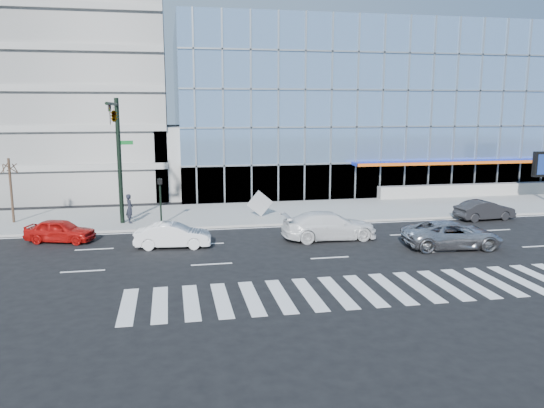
{
  "coord_description": "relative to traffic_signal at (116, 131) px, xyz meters",
  "views": [
    {
      "loc": [
        -7.84,
        -29.01,
        7.47
      ],
      "look_at": [
        -1.64,
        3.0,
        1.6
      ],
      "focal_mm": 35.0,
      "sensor_mm": 36.0,
      "label": 1
    }
  ],
  "objects": [
    {
      "name": "retaining_wall",
      "position": [
        35.0,
        7.03,
        -5.51
      ],
      "size": [
        30.0,
        0.8,
        1.0
      ],
      "primitive_type": "cube",
      "color": "gray",
      "rests_on": "sidewalk"
    },
    {
      "name": "parking_garage",
      "position": [
        -9.0,
        21.43,
        3.84
      ],
      "size": [
        24.0,
        24.0,
        20.0
      ],
      "primitive_type": "cube",
      "color": "gray",
      "rests_on": "ground"
    },
    {
      "name": "ramp_block",
      "position": [
        5.0,
        13.43,
        -3.16
      ],
      "size": [
        6.0,
        8.0,
        6.0
      ],
      "primitive_type": "cube",
      "color": "gray",
      "rests_on": "ground"
    },
    {
      "name": "white_suv",
      "position": [
        12.12,
        -4.78,
        -5.36
      ],
      "size": [
        5.56,
        2.32,
        1.6
      ],
      "primitive_type": "imported",
      "rotation": [
        0.0,
        0.0,
        1.59
      ],
      "color": "white",
      "rests_on": "ground"
    },
    {
      "name": "red_sedan",
      "position": [
        -3.09,
        -2.52,
        -5.5
      ],
      "size": [
        4.16,
        2.59,
        1.32
      ],
      "primitive_type": "imported",
      "rotation": [
        0.0,
        0.0,
        1.28
      ],
      "color": "#B6100E",
      "rests_on": "ground"
    },
    {
      "name": "traffic_signal",
      "position": [
        0.0,
        0.0,
        0.0
      ],
      "size": [
        1.14,
        5.74,
        8.0
      ],
      "color": "black",
      "rests_on": "sidewalk"
    },
    {
      "name": "ped_signal_post",
      "position": [
        2.5,
        0.37,
        -4.02
      ],
      "size": [
        0.3,
        0.33,
        3.0
      ],
      "color": "black",
      "rests_on": "sidewalk"
    },
    {
      "name": "dark_sedan",
      "position": [
        24.12,
        -1.57,
        -5.49
      ],
      "size": [
        4.19,
        1.8,
        1.34
      ],
      "primitive_type": "imported",
      "rotation": [
        0.0,
        0.0,
        1.66
      ],
      "color": "black",
      "rests_on": "ground"
    },
    {
      "name": "pedestrian",
      "position": [
        0.49,
        1.29,
        -5.07
      ],
      "size": [
        0.64,
        0.8,
        1.9
      ],
      "primitive_type": "imported",
      "rotation": [
        0.0,
        0.0,
        1.88
      ],
      "color": "black",
      "rests_on": "sidewalk"
    },
    {
      "name": "sidewalk",
      "position": [
        11.0,
        3.43,
        -6.09
      ],
      "size": [
        120.0,
        8.0,
        0.15
      ],
      "primitive_type": "cube",
      "color": "gray",
      "rests_on": "ground"
    },
    {
      "name": "silver_suv",
      "position": [
        18.12,
        -7.93,
        -5.43
      ],
      "size": [
        5.5,
        2.92,
        1.47
      ],
      "primitive_type": "imported",
      "rotation": [
        0.0,
        0.0,
        1.48
      ],
      "color": "#A9A8AD",
      "rests_on": "ground"
    },
    {
      "name": "white_sedan",
      "position": [
        3.19,
        -4.96,
        -5.49
      ],
      "size": [
        4.22,
        1.85,
        1.35
      ],
      "primitive_type": "imported",
      "rotation": [
        0.0,
        0.0,
        1.47
      ],
      "color": "white",
      "rests_on": "ground"
    },
    {
      "name": "ground",
      "position": [
        11.0,
        -4.57,
        -6.16
      ],
      "size": [
        160.0,
        160.0,
        0.0
      ],
      "primitive_type": "plane",
      "color": "black",
      "rests_on": "ground"
    },
    {
      "name": "theatre_building",
      "position": [
        25.0,
        21.43,
        1.34
      ],
      "size": [
        42.0,
        26.0,
        15.0
      ],
      "primitive_type": "cube",
      "color": "#7FA6D4",
      "rests_on": "ground"
    },
    {
      "name": "tower_backdrop",
      "position": [
        -19.0,
        65.43,
        17.84
      ],
      "size": [
        14.0,
        14.0,
        48.0
      ],
      "primitive_type": "cube",
      "color": "gray",
      "rests_on": "ground"
    },
    {
      "name": "street_tree_near",
      "position": [
        -7.0,
        2.93,
        -2.39
      ],
      "size": [
        1.1,
        1.1,
        4.23
      ],
      "color": "#332319",
      "rests_on": "sidewalk"
    },
    {
      "name": "tilted_panel",
      "position": [
        9.14,
        1.74,
        -5.1
      ],
      "size": [
        1.83,
        0.17,
        1.83
      ],
      "primitive_type": "cube",
      "rotation": [
        0.0,
        0.69,
        -0.06
      ],
      "color": "#A7A7A7",
      "rests_on": "sidewalk"
    }
  ]
}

